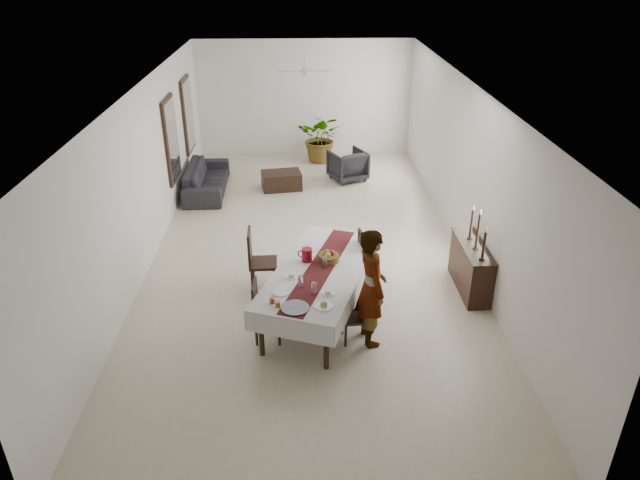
% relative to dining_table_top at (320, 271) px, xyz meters
% --- Properties ---
extents(floor, '(6.00, 12.00, 0.00)m').
position_rel_dining_table_top_xyz_m(floor, '(-0.16, 2.26, -0.81)').
color(floor, beige).
rests_on(floor, ground).
extents(ceiling, '(6.00, 12.00, 0.02)m').
position_rel_dining_table_top_xyz_m(ceiling, '(-0.16, 2.26, 2.39)').
color(ceiling, silver).
rests_on(ceiling, wall_back).
extents(wall_back, '(6.00, 0.02, 3.20)m').
position_rel_dining_table_top_xyz_m(wall_back, '(-0.16, 8.26, 0.79)').
color(wall_back, white).
rests_on(wall_back, floor).
extents(wall_front, '(6.00, 0.02, 3.20)m').
position_rel_dining_table_top_xyz_m(wall_front, '(-0.16, -3.74, 0.79)').
color(wall_front, white).
rests_on(wall_front, floor).
extents(wall_left, '(0.02, 12.00, 3.20)m').
position_rel_dining_table_top_xyz_m(wall_left, '(-3.16, 2.26, 0.79)').
color(wall_left, white).
rests_on(wall_left, floor).
extents(wall_right, '(0.02, 12.00, 3.20)m').
position_rel_dining_table_top_xyz_m(wall_right, '(2.84, 2.26, 0.79)').
color(wall_right, white).
rests_on(wall_right, floor).
extents(dining_table_top, '(1.95, 2.90, 0.06)m').
position_rel_dining_table_top_xyz_m(dining_table_top, '(0.00, 0.00, 0.00)').
color(dining_table_top, black).
rests_on(dining_table_top, table_leg_fl).
extents(table_leg_fl, '(0.10, 0.10, 0.78)m').
position_rel_dining_table_top_xyz_m(table_leg_fl, '(-0.89, -1.04, -0.42)').
color(table_leg_fl, black).
rests_on(table_leg_fl, floor).
extents(table_leg_fr, '(0.10, 0.10, 0.78)m').
position_rel_dining_table_top_xyz_m(table_leg_fr, '(0.04, -1.37, -0.42)').
color(table_leg_fr, black).
rests_on(table_leg_fr, floor).
extents(table_leg_bl, '(0.10, 0.10, 0.78)m').
position_rel_dining_table_top_xyz_m(table_leg_bl, '(-0.04, 1.37, -0.42)').
color(table_leg_bl, black).
rests_on(table_leg_bl, floor).
extents(table_leg_br, '(0.10, 0.10, 0.78)m').
position_rel_dining_table_top_xyz_m(table_leg_br, '(0.89, 1.04, -0.42)').
color(table_leg_br, black).
rests_on(table_leg_br, floor).
extents(tablecloth_top, '(2.21, 3.16, 0.01)m').
position_rel_dining_table_top_xyz_m(tablecloth_top, '(-0.00, 0.00, 0.03)').
color(tablecloth_top, silver).
rests_on(tablecloth_top, dining_table_top).
extents(tablecloth_drape_left, '(0.98, 2.72, 0.34)m').
position_rel_dining_table_top_xyz_m(tablecloth_drape_left, '(-0.62, 0.22, -0.13)').
color(tablecloth_drape_left, silver).
rests_on(tablecloth_drape_left, dining_table_top).
extents(tablecloth_drape_right, '(0.98, 2.72, 0.34)m').
position_rel_dining_table_top_xyz_m(tablecloth_drape_right, '(0.62, -0.22, -0.13)').
color(tablecloth_drape_right, white).
rests_on(tablecloth_drape_right, dining_table_top).
extents(tablecloth_drape_near, '(1.25, 0.45, 0.34)m').
position_rel_dining_table_top_xyz_m(tablecloth_drape_near, '(-0.48, -1.35, -0.13)').
color(tablecloth_drape_near, silver).
rests_on(tablecloth_drape_near, dining_table_top).
extents(tablecloth_drape_far, '(1.25, 0.45, 0.34)m').
position_rel_dining_table_top_xyz_m(tablecloth_drape_far, '(0.48, 1.35, -0.13)').
color(tablecloth_drape_far, white).
rests_on(tablecloth_drape_far, dining_table_top).
extents(table_runner, '(1.30, 2.77, 0.00)m').
position_rel_dining_table_top_xyz_m(table_runner, '(-0.00, 0.00, 0.04)').
color(table_runner, maroon).
rests_on(table_runner, tablecloth_top).
extents(red_pitcher, '(0.21, 0.21, 0.22)m').
position_rel_dining_table_top_xyz_m(red_pitcher, '(-0.21, 0.25, 0.15)').
color(red_pitcher, maroon).
rests_on(red_pitcher, tablecloth_top).
extents(pitcher_handle, '(0.13, 0.07, 0.13)m').
position_rel_dining_table_top_xyz_m(pitcher_handle, '(-0.30, 0.28, 0.15)').
color(pitcher_handle, maroon).
rests_on(pitcher_handle, red_pitcher).
extents(wine_glass_near, '(0.08, 0.08, 0.19)m').
position_rel_dining_table_top_xyz_m(wine_glass_near, '(-0.12, -0.73, 0.14)').
color(wine_glass_near, white).
rests_on(wine_glass_near, tablecloth_top).
extents(wine_glass_mid, '(0.08, 0.08, 0.19)m').
position_rel_dining_table_top_xyz_m(wine_glass_mid, '(-0.31, -0.54, 0.14)').
color(wine_glass_mid, white).
rests_on(wine_glass_mid, tablecloth_top).
extents(wine_glass_far, '(0.08, 0.08, 0.19)m').
position_rel_dining_table_top_xyz_m(wine_glass_far, '(0.07, 0.03, 0.14)').
color(wine_glass_far, white).
rests_on(wine_glass_far, tablecloth_top).
extents(teacup_right, '(0.10, 0.10, 0.07)m').
position_rel_dining_table_top_xyz_m(teacup_right, '(0.09, -0.74, 0.07)').
color(teacup_right, silver).
rests_on(teacup_right, saucer_right).
extents(saucer_right, '(0.17, 0.17, 0.01)m').
position_rel_dining_table_top_xyz_m(saucer_right, '(0.09, -0.74, 0.05)').
color(saucer_right, white).
rests_on(saucer_right, tablecloth_top).
extents(teacup_left, '(0.10, 0.10, 0.07)m').
position_rel_dining_table_top_xyz_m(teacup_left, '(-0.45, -0.26, 0.07)').
color(teacup_left, silver).
rests_on(teacup_left, saucer_left).
extents(saucer_left, '(0.17, 0.17, 0.01)m').
position_rel_dining_table_top_xyz_m(saucer_left, '(-0.45, -0.26, 0.05)').
color(saucer_left, white).
rests_on(saucer_left, tablecloth_top).
extents(plate_near_right, '(0.27, 0.27, 0.02)m').
position_rel_dining_table_top_xyz_m(plate_near_right, '(0.01, -1.07, 0.05)').
color(plate_near_right, white).
rests_on(plate_near_right, tablecloth_top).
extents(bread_near_right, '(0.10, 0.10, 0.10)m').
position_rel_dining_table_top_xyz_m(bread_near_right, '(0.01, -1.07, 0.08)').
color(bread_near_right, tan).
rests_on(bread_near_right, plate_near_right).
extents(plate_near_left, '(0.27, 0.27, 0.02)m').
position_rel_dining_table_top_xyz_m(plate_near_left, '(-0.60, -0.68, 0.05)').
color(plate_near_left, silver).
rests_on(plate_near_left, tablecloth_top).
extents(plate_far_left, '(0.27, 0.27, 0.02)m').
position_rel_dining_table_top_xyz_m(plate_far_left, '(-0.13, 0.70, 0.05)').
color(plate_far_left, silver).
rests_on(plate_far_left, tablecloth_top).
extents(serving_tray, '(0.40, 0.40, 0.02)m').
position_rel_dining_table_top_xyz_m(serving_tray, '(-0.39, -1.11, 0.05)').
color(serving_tray, '#3B3A3F').
rests_on(serving_tray, tablecloth_top).
extents(jam_jar_a, '(0.07, 0.07, 0.08)m').
position_rel_dining_table_top_xyz_m(jam_jar_a, '(-0.64, -1.06, 0.08)').
color(jam_jar_a, '#9A6116').
rests_on(jam_jar_a, tablecloth_top).
extents(jam_jar_b, '(0.07, 0.07, 0.08)m').
position_rel_dining_table_top_xyz_m(jam_jar_b, '(-0.72, -0.96, 0.08)').
color(jam_jar_b, '#953F15').
rests_on(jam_jar_b, tablecloth_top).
extents(fruit_basket, '(0.34, 0.34, 0.11)m').
position_rel_dining_table_top_xyz_m(fruit_basket, '(0.15, 0.24, 0.10)').
color(fruit_basket, brown).
rests_on(fruit_basket, tablecloth_top).
extents(fruit_red, '(0.10, 0.10, 0.10)m').
position_rel_dining_table_top_xyz_m(fruit_red, '(0.19, 0.25, 0.18)').
color(fruit_red, '#A4101F').
rests_on(fruit_red, fruit_basket).
extents(fruit_green, '(0.09, 0.09, 0.09)m').
position_rel_dining_table_top_xyz_m(fruit_green, '(0.12, 0.29, 0.18)').
color(fruit_green, '#4C7F26').
rests_on(fruit_green, fruit_basket).
extents(fruit_yellow, '(0.09, 0.09, 0.09)m').
position_rel_dining_table_top_xyz_m(fruit_yellow, '(0.13, 0.19, 0.18)').
color(fruit_yellow, gold).
rests_on(fruit_yellow, fruit_basket).
extents(chair_right_near_seat, '(0.42, 0.42, 0.04)m').
position_rel_dining_table_top_xyz_m(chair_right_near_seat, '(0.49, -0.71, -0.41)').
color(chair_right_near_seat, black).
rests_on(chair_right_near_seat, chair_right_near_leg_fl).
extents(chair_right_near_leg_fl, '(0.04, 0.04, 0.38)m').
position_rel_dining_table_top_xyz_m(chair_right_near_leg_fl, '(0.66, -0.85, -0.62)').
color(chair_right_near_leg_fl, black).
rests_on(chair_right_near_leg_fl, floor).
extents(chair_right_near_leg_fr, '(0.04, 0.04, 0.38)m').
position_rel_dining_table_top_xyz_m(chair_right_near_leg_fr, '(0.64, -0.54, -0.62)').
color(chair_right_near_leg_fr, black).
rests_on(chair_right_near_leg_fr, floor).
extents(chair_right_near_leg_bl, '(0.04, 0.04, 0.38)m').
position_rel_dining_table_top_xyz_m(chair_right_near_leg_bl, '(0.35, -0.88, -0.62)').
color(chair_right_near_leg_bl, black).
rests_on(chair_right_near_leg_bl, floor).
extents(chair_right_near_leg_br, '(0.04, 0.04, 0.38)m').
position_rel_dining_table_top_xyz_m(chair_right_near_leg_br, '(0.32, -0.56, -0.62)').
color(chair_right_near_leg_br, black).
rests_on(chair_right_near_leg_br, floor).
extents(chair_right_near_back, '(0.07, 0.39, 0.49)m').
position_rel_dining_table_top_xyz_m(chair_right_near_back, '(0.67, -0.69, -0.14)').
color(chair_right_near_back, black).
rests_on(chair_right_near_back, chair_right_near_seat).
extents(chair_right_far_seat, '(0.53, 0.53, 0.05)m').
position_rel_dining_table_top_xyz_m(chair_right_far_seat, '(0.53, 0.70, -0.33)').
color(chair_right_far_seat, black).
rests_on(chair_right_far_seat, chair_right_far_leg_fl).
extents(chair_right_far_leg_fl, '(0.05, 0.05, 0.46)m').
position_rel_dining_table_top_xyz_m(chair_right_far_leg_fl, '(0.74, 0.54, -0.58)').
color(chair_right_far_leg_fl, black).
rests_on(chair_right_far_leg_fl, floor).
extents(chair_right_far_leg_fr, '(0.05, 0.05, 0.46)m').
position_rel_dining_table_top_xyz_m(chair_right_far_leg_fr, '(0.68, 0.91, -0.58)').
color(chair_right_far_leg_fr, black).
rests_on(chair_right_far_leg_fr, floor).
extents(chair_right_far_leg_bl, '(0.05, 0.05, 0.46)m').
position_rel_dining_table_top_xyz_m(chair_right_far_leg_bl, '(0.37, 0.48, -0.58)').
color(chair_right_far_leg_bl, black).
rests_on(chair_right_far_leg_bl, floor).
extents(chair_right_far_leg_br, '(0.05, 0.05, 0.46)m').
position_rel_dining_table_top_xyz_m(chair_right_far_leg_br, '(0.31, 0.85, -0.58)').
color(chair_right_far_leg_br, black).
rests_on(chair_right_far_leg_br, floor).
extents(chair_right_far_back, '(0.12, 0.46, 0.59)m').
position_rel_dining_table_top_xyz_m(chair_right_far_back, '(0.73, 0.73, -0.02)').
color(chair_right_far_back, black).
rests_on(chair_right_far_back, chair_right_far_seat).
extents(chair_left_near_seat, '(0.44, 0.44, 0.05)m').
position_rel_dining_table_top_xyz_m(chair_left_near_seat, '(-0.81, -0.63, -0.37)').
color(chair_left_near_seat, black).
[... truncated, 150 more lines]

